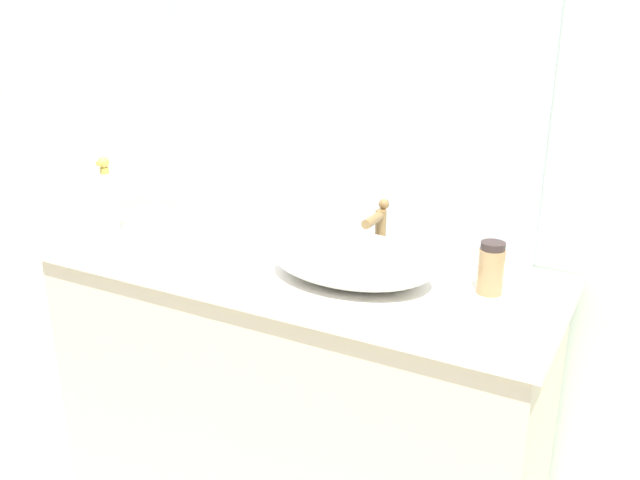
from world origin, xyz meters
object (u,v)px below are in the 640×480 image
sink_basin (352,259)px  lotion_bottle (491,268)px  folded_hand_towel (186,227)px  soap_dispenser (108,200)px  tissue_box (236,227)px

sink_basin → lotion_bottle: lotion_bottle is taller
folded_hand_towel → soap_dispenser: bearing=-160.1°
soap_dispenser → tissue_box: bearing=2.9°
lotion_bottle → folded_hand_towel: lotion_bottle is taller
soap_dispenser → folded_hand_towel: (0.22, 0.08, -0.07)m
lotion_bottle → tissue_box: 0.67m
tissue_box → folded_hand_towel: 0.24m
soap_dispenser → lotion_bottle: 1.11m
sink_basin → lotion_bottle: bearing=14.4°
tissue_box → folded_hand_towel: size_ratio=0.75×
tissue_box → sink_basin: bearing=-2.4°
soap_dispenser → sink_basin: bearing=0.6°
folded_hand_towel → tissue_box: bearing=-14.3°
lotion_bottle → soap_dispenser: bearing=-175.4°
sink_basin → tissue_box: tissue_box is taller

